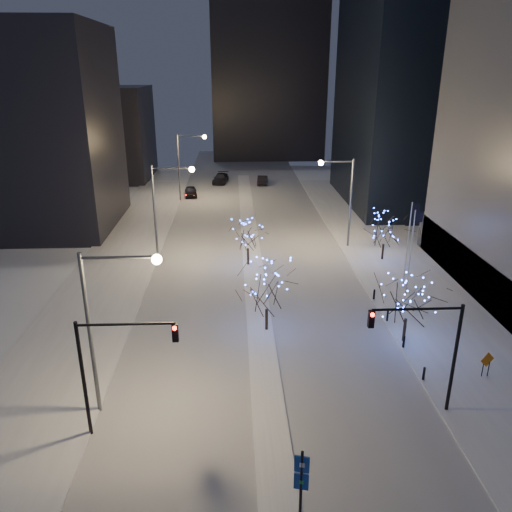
{
  "coord_description": "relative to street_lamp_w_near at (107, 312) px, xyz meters",
  "views": [
    {
      "loc": [
        -1.88,
        -22.82,
        19.05
      ],
      "look_at": [
        -0.17,
        14.29,
        5.0
      ],
      "focal_mm": 35.0,
      "sensor_mm": 36.0,
      "label": 1
    }
  ],
  "objects": [
    {
      "name": "car_far",
      "position": [
        4.84,
        62.19,
        -5.69
      ],
      "size": [
        3.09,
        5.88,
        1.63
      ],
      "primitive_type": "imported",
      "rotation": [
        0.0,
        0.0,
        -0.15
      ],
      "color": "black",
      "rests_on": "ground"
    },
    {
      "name": "bollards",
      "position": [
        19.14,
        8.0,
        -5.9
      ],
      "size": [
        0.16,
        12.16,
        0.9
      ],
      "color": "black",
      "rests_on": "east_sidewalk"
    },
    {
      "name": "traffic_signal_east",
      "position": [
        17.88,
        -1.0,
        -1.74
      ],
      "size": [
        5.26,
        0.43,
        7.0
      ],
      "color": "black",
      "rests_on": "ground"
    },
    {
      "name": "flagpoles",
      "position": [
        22.3,
        15.25,
        -1.7
      ],
      "size": [
        1.35,
        2.6,
        8.0
      ],
      "color": "silver",
      "rests_on": "east_sidewalk"
    },
    {
      "name": "holiday_tree_plaza_far",
      "position": [
        22.62,
        23.6,
        -3.06
      ],
      "size": [
        5.54,
        5.54,
        5.26
      ],
      "color": "black",
      "rests_on": "east_sidewalk"
    },
    {
      "name": "road",
      "position": [
        8.94,
        33.0,
        -6.49
      ],
      "size": [
        20.0,
        130.0,
        0.02
      ],
      "primitive_type": "cube",
      "color": "#A2A6B1",
      "rests_on": "ground"
    },
    {
      "name": "traffic_signal_west",
      "position": [
        0.5,
        -2.0,
        -1.74
      ],
      "size": [
        5.26,
        0.43,
        7.0
      ],
      "color": "black",
      "rests_on": "ground"
    },
    {
      "name": "filler_west_near",
      "position": [
        -19.06,
        38.0,
        5.5
      ],
      "size": [
        22.0,
        18.0,
        24.0
      ],
      "primitive_type": "cube",
      "color": "black",
      "rests_on": "ground"
    },
    {
      "name": "filler_west_far",
      "position": [
        -17.06,
        68.0,
        1.5
      ],
      "size": [
        18.0,
        16.0,
        16.0
      ],
      "primitive_type": "cube",
      "color": "black",
      "rests_on": "ground"
    },
    {
      "name": "east_sidewalk",
      "position": [
        23.94,
        18.0,
        -6.42
      ],
      "size": [
        10.0,
        90.0,
        0.15
      ],
      "primitive_type": "cube",
      "color": "silver",
      "rests_on": "ground"
    },
    {
      "name": "median",
      "position": [
        8.94,
        28.0,
        -6.42
      ],
      "size": [
        2.0,
        80.0,
        0.15
      ],
      "primitive_type": "cube",
      "color": "silver",
      "rests_on": "ground"
    },
    {
      "name": "street_lamp_w_near",
      "position": [
        0.0,
        0.0,
        0.0
      ],
      "size": [
        4.4,
        0.56,
        10.0
      ],
      "color": "#595E66",
      "rests_on": "ground"
    },
    {
      "name": "construction_sign",
      "position": [
        23.27,
        2.18,
        -5.27
      ],
      "size": [
        1.05,
        0.37,
        1.8
      ],
      "rotation": [
        0.0,
        0.0,
        0.31
      ],
      "color": "black",
      "rests_on": "east_sidewalk"
    },
    {
      "name": "street_lamp_east",
      "position": [
        19.02,
        28.0,
        -0.05
      ],
      "size": [
        3.9,
        0.56,
        10.0
      ],
      "color": "#595E66",
      "rests_on": "ground"
    },
    {
      "name": "car_near",
      "position": [
        0.36,
        52.54,
        -5.72
      ],
      "size": [
        2.34,
        4.75,
        1.56
      ],
      "primitive_type": "imported",
      "rotation": [
        0.0,
        0.0,
        0.11
      ],
      "color": "black",
      "rests_on": "ground"
    },
    {
      "name": "wayfinding_sign",
      "position": [
        9.82,
        -8.0,
        -4.22
      ],
      "size": [
        0.66,
        0.24,
        3.72
      ],
      "rotation": [
        0.0,
        0.0,
        -0.24
      ],
      "color": "black",
      "rests_on": "ground"
    },
    {
      "name": "ground",
      "position": [
        8.94,
        -2.0,
        -6.5
      ],
      "size": [
        160.0,
        160.0,
        0.0
      ],
      "primitive_type": "plane",
      "color": "white",
      "rests_on": "ground"
    },
    {
      "name": "horizon_block",
      "position": [
        14.94,
        90.0,
        14.5
      ],
      "size": [
        24.0,
        14.0,
        42.0
      ],
      "primitive_type": "cube",
      "color": "black",
      "rests_on": "ground"
    },
    {
      "name": "holiday_tree_plaza_near",
      "position": [
        19.44,
        6.92,
        -2.95
      ],
      "size": [
        5.68,
        5.68,
        5.34
      ],
      "color": "black",
      "rests_on": "east_sidewalk"
    },
    {
      "name": "west_sidewalk",
      "position": [
        -5.06,
        18.0,
        -6.42
      ],
      "size": [
        8.0,
        90.0,
        0.15
      ],
      "primitive_type": "cube",
      "color": "silver",
      "rests_on": "ground"
    },
    {
      "name": "holiday_tree_median_near",
      "position": [
        9.44,
        9.1,
        -2.89
      ],
      "size": [
        5.8,
        5.8,
        5.57
      ],
      "color": "black",
      "rests_on": "median"
    },
    {
      "name": "street_lamp_w_mid",
      "position": [
        0.0,
        25.0,
        0.0
      ],
      "size": [
        4.4,
        0.56,
        10.0
      ],
      "color": "#595E66",
      "rests_on": "ground"
    },
    {
      "name": "holiday_tree_median_far",
      "position": [
        8.44,
        22.73,
        -3.25
      ],
      "size": [
        3.65,
        3.65,
        4.74
      ],
      "color": "black",
      "rests_on": "median"
    },
    {
      "name": "street_lamp_w_far",
      "position": [
        0.0,
        50.0,
        0.0
      ],
      "size": [
        4.4,
        0.56,
        10.0
      ],
      "color": "#595E66",
      "rests_on": "ground"
    },
    {
      "name": "car_mid",
      "position": [
        12.18,
        61.03,
        -5.74
      ],
      "size": [
        2.14,
        4.76,
        1.52
      ],
      "primitive_type": "imported",
      "rotation": [
        0.0,
        0.0,
        3.02
      ],
      "color": "black",
      "rests_on": "ground"
    }
  ]
}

